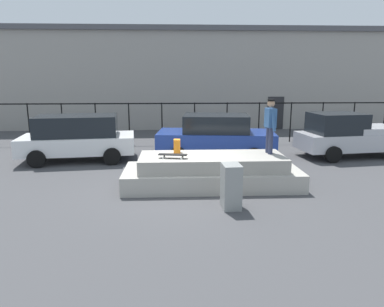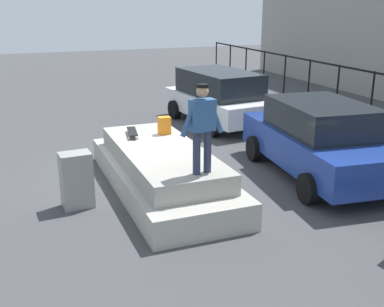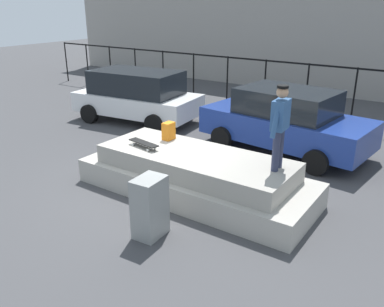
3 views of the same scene
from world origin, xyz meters
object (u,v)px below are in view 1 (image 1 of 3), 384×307
Objects in this scene: car_white_hatchback_near at (78,137)px; utility_box at (231,186)px; skateboard at (173,155)px; car_blue_sedan_mid at (216,136)px; skateboarder at (270,123)px; backpack at (177,146)px; car_silver_pickup_far at (350,135)px.

utility_box is (5.16, -5.45, -0.37)m from car_white_hatchback_near.
car_blue_sedan_mid is at bearing 67.02° from skateboard.
skateboarder is 0.34× the size of car_blue_sedan_mid.
skateboarder is 2.90m from backpack.
skateboard is 0.75× the size of utility_box.
car_blue_sedan_mid is at bearing 0.88° from car_white_hatchback_near.
backpack is at bearing 175.75° from skateboarder.
utility_box is at bearing -46.57° from car_white_hatchback_near.
backpack is (-2.79, 0.21, -0.73)m from skateboarder.
backpack is 0.09× the size of car_silver_pickup_far.
car_blue_sedan_mid is 1.05× the size of car_silver_pickup_far.
utility_box is at bearing -148.31° from backpack.
car_white_hatchback_near is 5.41m from car_blue_sedan_mid.
skateboarder is 1.45× the size of utility_box.
backpack is at bearing -39.60° from car_white_hatchback_near.
car_white_hatchback_near reaches higher than utility_box.
utility_box is (-5.72, -5.54, -0.33)m from car_silver_pickup_far.
skateboarder reaches higher than utility_box.
skateboard is at bearing -46.57° from car_white_hatchback_near.
backpack is 2.69m from utility_box.
car_blue_sedan_mid is 5.47m from car_silver_pickup_far.
skateboarder is at bearing -27.02° from car_white_hatchback_near.
utility_box is (1.45, -1.53, -0.48)m from skateboard.
backpack is 7.77m from car_silver_pickup_far.
car_silver_pickup_far reaches higher than car_blue_sedan_mid.
skateboarder reaches higher than car_silver_pickup_far.
car_blue_sedan_mid is (1.70, 4.00, -0.15)m from skateboard.
skateboard is 0.18× the size of car_blue_sedan_mid.
skateboarder is at bearing -92.69° from backpack.
car_silver_pickup_far is at bearing -63.59° from backpack.
car_white_hatchback_near reaches higher than car_blue_sedan_mid.
skateboarder reaches higher than backpack.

